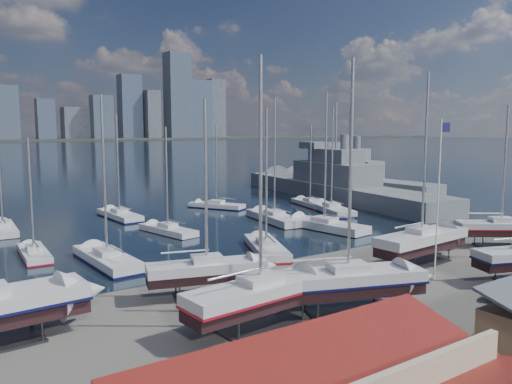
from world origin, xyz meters
TOP-DOWN VIEW (x-y plane):
  - ground at (0.00, -10.00)m, footprint 1400.00×1400.00m
  - sailboat_cradle_1 at (-12.46, -11.75)m, footprint 10.43×3.74m
  - sailboat_cradle_2 at (-12.51, -4.88)m, footprint 9.00×4.76m
  - sailboat_cradle_3 at (-6.14, -12.87)m, footprint 10.74×6.22m
  - sailboat_cradle_4 at (8.05, -7.71)m, footprint 10.78×3.74m
  - sailboat_cradle_6 at (20.45, -8.01)m, footprint 8.81×7.24m
  - sailboat_moored_1 at (-20.97, 14.23)m, footprint 2.53×8.06m
  - sailboat_moored_2 at (-21.87, 28.69)m, footprint 2.92×9.32m
  - sailboat_moored_3 at (-15.91, 7.87)m, footprint 3.58×10.80m
  - sailboat_moored_4 at (-5.84, 17.28)m, footprint 4.16×8.97m
  - sailboat_moored_5 at (-7.26, 30.26)m, footprint 3.44×10.12m
  - sailboat_moored_6 at (-1.37, 3.51)m, footprint 6.38×10.29m
  - sailboat_moored_7 at (9.02, 16.49)m, footprint 4.67×11.56m
  - sailboat_moored_8 at (8.20, 30.65)m, footprint 6.75×9.03m
  - sailboat_moored_9 at (11.06, 8.87)m, footprint 4.92×11.87m
  - sailboat_moored_10 at (20.28, 17.78)m, footprint 6.25×11.25m
  - sailboat_moored_11 at (21.62, 24.22)m, footprint 4.44×9.38m
  - naval_ship_east at (31.32, 29.10)m, footprint 14.10×51.44m
  - naval_ship_west at (44.98, 39.70)m, footprint 9.53×41.63m
  - car_a at (-5.39, -18.80)m, footprint 2.49×4.13m
  - car_b at (-9.89, -20.51)m, footprint 4.12×2.18m
  - flagpole at (5.06, -11.49)m, footprint 1.14×0.12m

SIDE VIEW (x-z plane):
  - ground at x=0.00m, z-range 0.00..0.00m
  - sailboat_moored_5 at x=-7.26m, z-range -7.14..7.75m
  - sailboat_moored_6 at x=-1.37m, z-range -7.15..7.77m
  - sailboat_moored_11 at x=21.62m, z-range -6.46..7.07m
  - sailboat_moored_8 at x=8.20m, z-range -6.42..7.04m
  - sailboat_moored_3 at x=-15.91m, z-range -7.65..8.26m
  - sailboat_moored_10 at x=20.28m, z-range -7.80..8.41m
  - sailboat_moored_1 at x=-20.97m, z-range -5.66..6.28m
  - sailboat_moored_2 at x=-21.87m, z-range -6.65..7.30m
  - sailboat_moored_7 at x=9.02m, z-range -8.16..8.81m
  - sailboat_moored_4 at x=-5.84m, z-range -6.21..6.86m
  - sailboat_moored_9 at x=11.06m, z-range -8.37..9.02m
  - car_b at x=-9.89m, z-range 0.00..1.29m
  - car_a at x=-5.39m, z-range 0.00..1.32m
  - naval_ship_west at x=44.98m, z-range -7.19..10.52m
  - naval_ship_east at x=31.32m, z-range -7.62..10.96m
  - sailboat_cradle_2 at x=-12.51m, z-range -5.16..9.13m
  - sailboat_cradle_6 at x=20.45m, z-range -5.33..9.33m
  - sailboat_cradle_1 at x=-12.46m, z-range -6.15..10.34m
  - sailboat_cradle_3 at x=-6.14m, z-range -6.25..10.46m
  - sailboat_cradle_4 at x=8.05m, z-range -6.46..10.73m
  - flagpole at x=5.06m, z-range 1.05..14.04m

